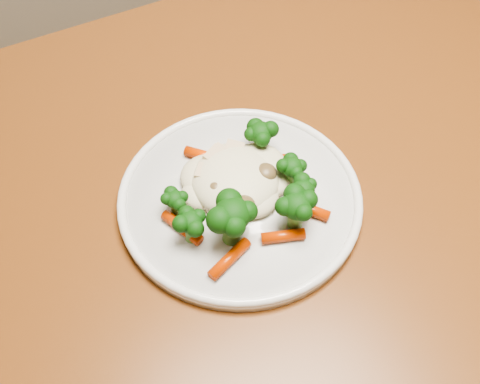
% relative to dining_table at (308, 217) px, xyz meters
% --- Properties ---
extents(dining_table, '(1.20, 0.87, 0.75)m').
position_rel_dining_table_xyz_m(dining_table, '(0.00, 0.00, 0.00)').
color(dining_table, brown).
rests_on(dining_table, ground).
extents(plate, '(0.26, 0.26, 0.01)m').
position_rel_dining_table_xyz_m(plate, '(-0.10, -0.02, 0.11)').
color(plate, white).
rests_on(plate, dining_table).
extents(meal, '(0.17, 0.17, 0.05)m').
position_rel_dining_table_xyz_m(meal, '(-0.10, -0.03, 0.14)').
color(meal, beige).
rests_on(meal, plate).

